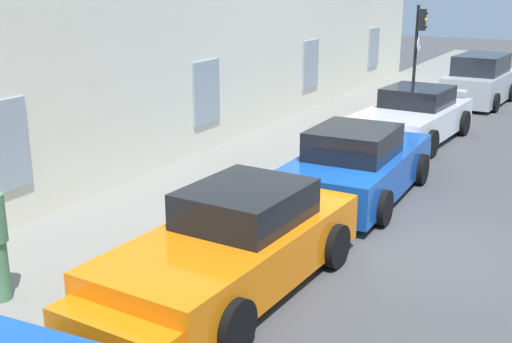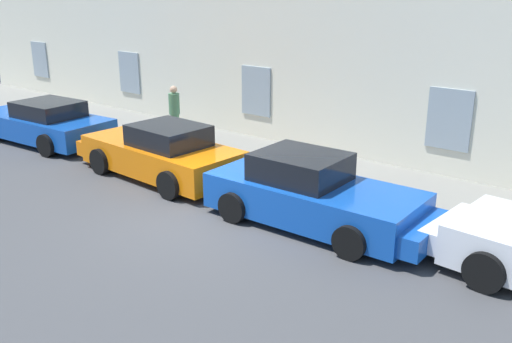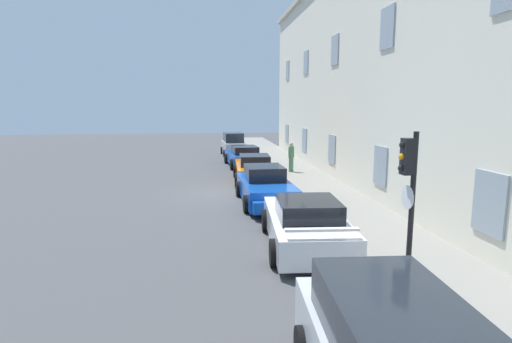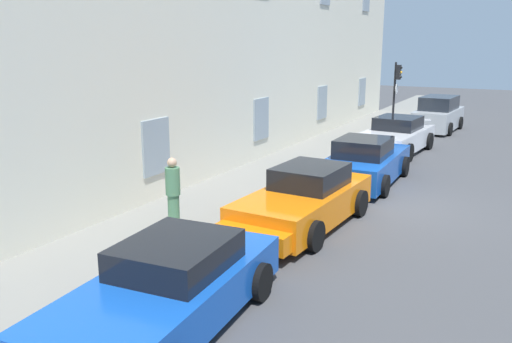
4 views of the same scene
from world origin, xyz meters
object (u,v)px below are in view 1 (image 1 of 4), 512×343
(sportscar_white_middle, at_px, (360,164))
(traffic_light, at_px, (419,39))
(hatchback_distant, at_px, (480,81))
(sportscar_tail_end, at_px, (410,119))
(sportscar_yellow_flank, at_px, (227,251))

(sportscar_white_middle, height_order, traffic_light, traffic_light)
(sportscar_white_middle, distance_m, hatchback_distant, 11.34)
(sportscar_white_middle, bearing_deg, traffic_light, 8.68)
(sportscar_tail_end, distance_m, traffic_light, 4.37)
(hatchback_distant, bearing_deg, sportscar_yellow_flank, 179.03)
(sportscar_white_middle, bearing_deg, hatchback_distant, -0.93)
(sportscar_yellow_flank, distance_m, traffic_light, 13.86)
(hatchback_distant, bearing_deg, traffic_light, 150.24)
(sportscar_tail_end, height_order, traffic_light, traffic_light)
(sportscar_white_middle, relative_size, sportscar_tail_end, 0.96)
(traffic_light, bearing_deg, sportscar_tail_end, -166.19)
(sportscar_yellow_flank, xyz_separation_m, traffic_light, (13.69, 1.24, 1.76))
(sportscar_white_middle, height_order, hatchback_distant, hatchback_distant)
(sportscar_tail_end, distance_m, hatchback_distant, 6.55)
(hatchback_distant, xyz_separation_m, traffic_light, (-2.64, 1.51, 1.59))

